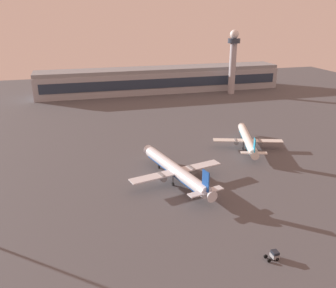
{
  "coord_description": "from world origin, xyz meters",
  "views": [
    {
      "loc": [
        -27.71,
        -106.76,
        53.38
      ],
      "look_at": [
        7.4,
        20.99,
        4.0
      ],
      "focal_mm": 38.55,
      "sensor_mm": 36.0,
      "label": 1
    }
  ],
  "objects_px": {
    "control_tower": "(233,58)",
    "airplane_far_stand": "(248,140)",
    "airplane_mid_apron": "(176,171)",
    "pushback_tug": "(274,255)"
  },
  "relations": [
    {
      "from": "pushback_tug",
      "to": "control_tower",
      "type": "bearing_deg",
      "value": 158.04
    },
    {
      "from": "control_tower",
      "to": "airplane_mid_apron",
      "type": "xyz_separation_m",
      "value": [
        -74.51,
        -119.29,
        -19.8
      ]
    },
    {
      "from": "control_tower",
      "to": "pushback_tug",
      "type": "bearing_deg",
      "value": -111.48
    },
    {
      "from": "control_tower",
      "to": "airplane_mid_apron",
      "type": "bearing_deg",
      "value": -121.99
    },
    {
      "from": "airplane_mid_apron",
      "to": "airplane_far_stand",
      "type": "bearing_deg",
      "value": 17.41
    },
    {
      "from": "control_tower",
      "to": "pushback_tug",
      "type": "relative_size",
      "value": 13.43
    },
    {
      "from": "airplane_far_stand",
      "to": "pushback_tug",
      "type": "height_order",
      "value": "airplane_far_stand"
    },
    {
      "from": "airplane_mid_apron",
      "to": "airplane_far_stand",
      "type": "xyz_separation_m",
      "value": [
        37.18,
        22.11,
        -0.55
      ]
    },
    {
      "from": "control_tower",
      "to": "airplane_far_stand",
      "type": "relative_size",
      "value": 1.18
    },
    {
      "from": "control_tower",
      "to": "airplane_far_stand",
      "type": "bearing_deg",
      "value": -111.01
    }
  ]
}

